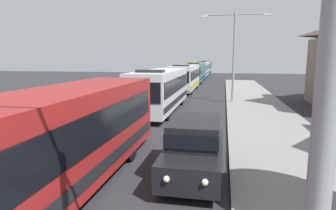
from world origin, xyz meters
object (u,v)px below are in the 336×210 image
Objects in this scene: bus_middle at (185,77)px; streetlamp_mid at (234,47)px; bus_lead at (55,140)px; box_truck_oncoming at (193,67)px; bus_second_in_line at (161,88)px; white_suv at (195,145)px; bus_rear at (202,69)px; bus_fourth_in_line at (196,72)px; bus_tail_end at (206,67)px.

streetlamp_mid reaches higher than bus_middle.
box_truck_oncoming is at bearing 92.86° from bus_lead.
bus_second_in_line is 12.02m from white_suv.
bus_rear is at bearing 98.50° from streetlamp_mid.
bus_fourth_in_line is (0.00, 13.35, 0.00)m from bus_middle.
bus_second_in_line is 0.91× the size of bus_rear.
bus_fourth_in_line is at bearing 90.00° from bus_second_in_line.
bus_second_in_line and bus_rear have the same top height.
bus_middle is at bearing -85.15° from box_truck_oncoming.
bus_second_in_line is at bearing 107.95° from white_suv.
bus_second_in_line is at bearing -86.38° from box_truck_oncoming.
bus_middle is at bearing -90.00° from bus_fourth_in_line.
bus_middle is 2.29× the size of white_suv.
bus_rear is at bearing -73.82° from box_truck_oncoming.
bus_tail_end is 65.89m from white_suv.
bus_rear is (0.00, 27.51, 0.00)m from bus_middle.
bus_fourth_in_line is at bearing 95.54° from white_suv.
streetlamp_mid reaches higher than bus_lead.
bus_lead is at bearing -87.14° from box_truck_oncoming.
bus_rear is at bearing 90.00° from bus_lead.
streetlamp_mid is (5.40, -21.94, 3.16)m from bus_fourth_in_line.
bus_middle is at bearing 98.49° from white_suv.
bus_middle is 41.00m from bus_tail_end.
box_truck_oncoming is at bearing 93.62° from bus_second_in_line.
bus_tail_end is (0.00, 54.36, 0.00)m from bus_second_in_line.
bus_rear is (0.00, 40.88, 0.00)m from bus_second_in_line.
bus_lead is at bearing -90.00° from bus_rear.
bus_rear is at bearing 90.00° from bus_middle.
bus_lead is at bearing -147.36° from white_suv.
bus_fourth_in_line is 25.76m from box_truck_oncoming.
bus_lead is 0.94× the size of bus_fourth_in_line.
bus_tail_end is at bearing 90.00° from bus_fourth_in_line.
bus_middle is at bearing 90.00° from bus_lead.
box_truck_oncoming is (-3.30, 52.26, 0.01)m from bus_second_in_line.
streetlamp_mid reaches higher than white_suv.
bus_rear is at bearing 90.00° from bus_second_in_line.
bus_lead is 54.66m from bus_rear.
bus_lead is 68.15m from bus_tail_end.
bus_rear is 36.64m from streetlamp_mid.
bus_lead is at bearing -90.00° from bus_middle.
white_suv is 16.72m from streetlamp_mid.
bus_tail_end is 49.99m from streetlamp_mid.
white_suv is 64.06m from box_truck_oncoming.
box_truck_oncoming is at bearing 94.85° from bus_middle.
white_suv is at bearing -84.46° from bus_fourth_in_line.
bus_rear is (-0.00, 14.16, -0.00)m from bus_fourth_in_line.
streetlamp_mid is (5.40, -8.60, 3.16)m from bus_middle.
bus_middle is (0.00, 13.37, 0.00)m from bus_second_in_line.
streetlamp_mid reaches higher than bus_tail_end.
bus_rear is 11.85m from box_truck_oncoming.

